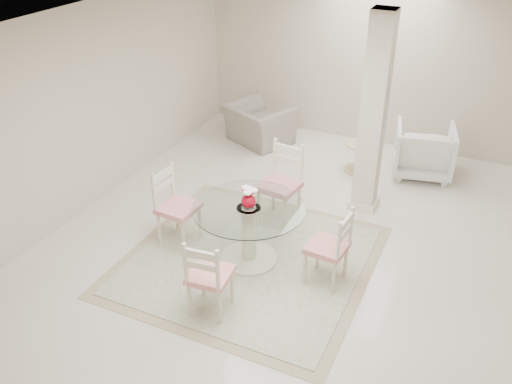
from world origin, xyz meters
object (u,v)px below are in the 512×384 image
at_px(dining_chair_west, 173,201).
at_px(side_table, 359,158).
at_px(column, 373,116).
at_px(dining_chair_south, 207,273).
at_px(red_vase, 249,198).
at_px(recliner_taupe, 258,124).
at_px(dining_table, 249,234).
at_px(armchair_white, 423,150).
at_px(dining_chair_east, 333,243).
at_px(dining_chair_north, 282,178).

height_order(dining_chair_west, side_table, dining_chair_west).
distance_m(column, dining_chair_south, 3.09).
distance_m(dining_chair_south, side_table, 3.90).
distance_m(red_vase, recliner_taupe, 3.48).
relative_size(recliner_taupe, side_table, 2.20).
relative_size(dining_table, armchair_white, 1.48).
distance_m(dining_chair_west, side_table, 3.27).
bearing_deg(armchair_white, dining_chair_east, 69.91).
bearing_deg(dining_chair_south, dining_table, -94.56).
xyz_separation_m(dining_chair_south, armchair_white, (1.44, 4.17, -0.15)).
relative_size(column, dining_chair_west, 2.43).
relative_size(dining_chair_north, armchair_white, 1.36).
bearing_deg(recliner_taupe, dining_chair_east, 150.45).
relative_size(dining_chair_east, recliner_taupe, 1.02).
xyz_separation_m(red_vase, side_table, (0.55, 2.83, -0.66)).
xyz_separation_m(column, dining_chair_north, (-0.92, -0.81, -0.72)).
height_order(dining_chair_south, armchair_white, dining_chair_south).
bearing_deg(dining_chair_east, side_table, -165.94).
bearing_deg(red_vase, side_table, 78.92).
bearing_deg(red_vase, dining_chair_west, -179.51).
distance_m(dining_chair_north, dining_chair_west, 1.45).
bearing_deg(armchair_white, recliner_taupe, -12.36).
bearing_deg(dining_table, dining_chair_west, -179.49).
bearing_deg(side_table, dining_chair_east, -80.67).
distance_m(dining_table, dining_chair_north, 1.06).
distance_m(dining_chair_east, armchair_white, 3.18).
height_order(armchair_white, side_table, armchair_white).
bearing_deg(armchair_white, dining_chair_north, 43.32).
height_order(column, dining_chair_south, column).
relative_size(column, red_vase, 10.30).
xyz_separation_m(dining_chair_west, recliner_taupe, (-0.31, 3.18, -0.25)).
height_order(dining_chair_east, side_table, dining_chair_east).
distance_m(dining_chair_north, armchair_white, 2.59).
distance_m(dining_chair_east, dining_chair_west, 2.04).
bearing_deg(recliner_taupe, dining_chair_west, 119.38).
bearing_deg(side_table, dining_chair_south, -97.90).
relative_size(red_vase, recliner_taupe, 0.25).
relative_size(dining_chair_east, side_table, 2.24).
relative_size(column, dining_chair_east, 2.56).
relative_size(dining_table, side_table, 2.77).
distance_m(dining_chair_east, dining_chair_north, 1.45).
height_order(dining_table, dining_chair_east, dining_chair_east).
relative_size(dining_chair_east, dining_chair_west, 0.95).
bearing_deg(armchair_white, side_table, 7.52).
bearing_deg(dining_chair_east, armchair_white, 176.70).
bearing_deg(dining_chair_west, armchair_white, -33.82).
xyz_separation_m(dining_chair_south, recliner_taupe, (-1.35, 4.18, -0.21)).
relative_size(dining_chair_west, dining_chair_south, 1.06).
distance_m(column, dining_chair_north, 1.42).
xyz_separation_m(dining_chair_east, dining_chair_south, (-1.00, -1.03, -0.00)).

